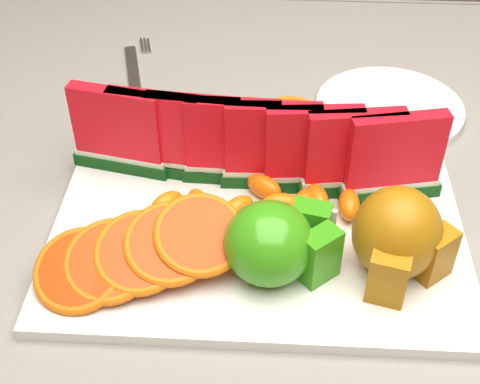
% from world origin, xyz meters
% --- Properties ---
extents(table, '(1.40, 0.90, 0.75)m').
position_xyz_m(table, '(0.00, 0.00, 0.65)').
color(table, '#492C1D').
rests_on(table, ground).
extents(tablecloth, '(1.53, 1.03, 0.20)m').
position_xyz_m(tablecloth, '(0.00, 0.00, 0.72)').
color(tablecloth, gray).
rests_on(tablecloth, table).
extents(platter, '(0.40, 0.30, 0.01)m').
position_xyz_m(platter, '(-0.08, -0.01, 0.76)').
color(platter, silver).
rests_on(platter, tablecloth).
extents(apple_cluster, '(0.12, 0.10, 0.07)m').
position_xyz_m(apple_cluster, '(-0.07, -0.08, 0.80)').
color(apple_cluster, '#0C7709').
rests_on(apple_cluster, platter).
extents(pear_cluster, '(0.10, 0.10, 0.09)m').
position_xyz_m(pear_cluster, '(0.04, -0.07, 0.81)').
color(pear_cluster, olive).
rests_on(pear_cluster, platter).
extents(side_plate, '(0.21, 0.21, 0.01)m').
position_xyz_m(side_plate, '(0.07, 0.20, 0.76)').
color(side_plate, silver).
rests_on(side_plate, tablecloth).
extents(fork, '(0.06, 0.19, 0.00)m').
position_xyz_m(fork, '(-0.26, 0.26, 0.76)').
color(fork, silver).
rests_on(fork, tablecloth).
extents(watermelon_row, '(0.39, 0.07, 0.10)m').
position_xyz_m(watermelon_row, '(-0.09, 0.05, 0.82)').
color(watermelon_row, '#0D3513').
rests_on(watermelon_row, platter).
extents(orange_fan_front, '(0.21, 0.13, 0.06)m').
position_xyz_m(orange_fan_front, '(-0.19, -0.09, 0.80)').
color(orange_fan_front, red).
rests_on(orange_fan_front, platter).
extents(orange_fan_back, '(0.25, 0.11, 0.04)m').
position_xyz_m(orange_fan_back, '(-0.12, 0.11, 0.79)').
color(orange_fan_back, red).
rests_on(orange_fan_back, platter).
extents(tangerine_segments, '(0.21, 0.08, 0.03)m').
position_xyz_m(tangerine_segments, '(-0.08, -0.00, 0.78)').
color(tangerine_segments, '#D26310').
rests_on(tangerine_segments, platter).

